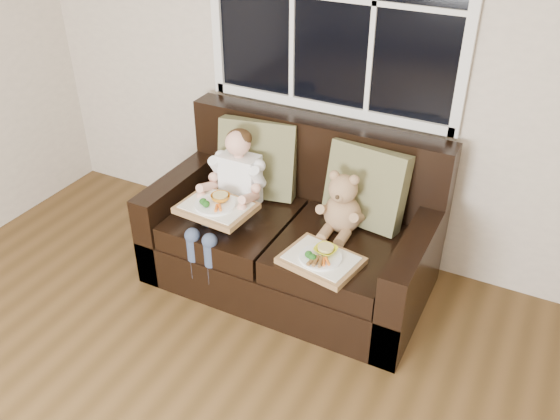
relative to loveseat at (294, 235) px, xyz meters
The scene contains 7 objects.
loveseat is the anchor object (origin of this frame).
pillow_left 0.53m from the loveseat, 155.51° to the left, with size 0.53×0.32×0.51m.
pillow_right 0.56m from the loveseat, 21.51° to the left, with size 0.50×0.28×0.49m.
child 0.50m from the loveseat, 162.60° to the right, with size 0.34×0.58×0.78m.
teddy_bear 0.43m from the loveseat, ahead, with size 0.23×0.29×0.40m.
tray_left 0.54m from the loveseat, 142.53° to the right, with size 0.45×0.35×0.10m.
tray_right 0.52m from the loveseat, 46.85° to the right, with size 0.46×0.38×0.09m.
Camera 1 is at (1.20, -0.73, 2.43)m, focal length 38.00 mm.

